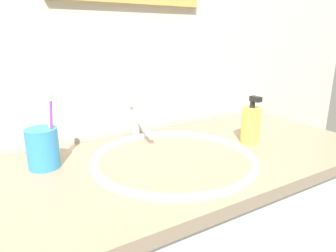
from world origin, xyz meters
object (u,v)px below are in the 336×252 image
Objects in this scene: faucet at (139,124)px; soap_dispenser at (251,124)px; toothbrush_purple at (51,125)px; toothbrush_cup at (43,148)px; toothbrush_white at (50,123)px.

faucet is 1.02× the size of soap_dispenser.
toothbrush_purple reaches higher than faucet.
toothbrush_purple is 0.61m from soap_dispenser.
soap_dispenser is at bearing -38.63° from faucet.
toothbrush_cup is at bearing -164.35° from faucet.
faucet is 0.37m from soap_dispenser.
toothbrush_white reaches higher than toothbrush_cup.
soap_dispenser is (0.59, -0.14, -0.06)m from toothbrush_white.
toothbrush_purple is at bearing -33.55° from toothbrush_cup.
faucet is 0.77× the size of toothbrush_white.
faucet is 0.33m from toothbrush_purple.
soap_dispenser is at bearing -11.93° from toothbrush_purple.
toothbrush_cup reaches higher than faucet.
faucet is 0.34m from toothbrush_cup.
toothbrush_white is at bearing 92.74° from toothbrush_purple.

